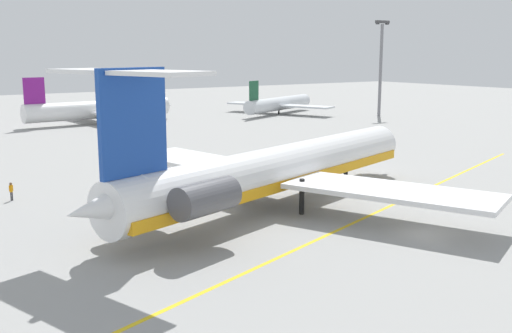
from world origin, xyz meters
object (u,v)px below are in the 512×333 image
Objects in this scene: main_jetliner at (272,170)px; airliner_mid_right at (280,103)px; ground_crew_near_tail at (11,189)px; airliner_mid_left at (104,109)px; light_mast at (381,63)px.

airliner_mid_right is at bearing 35.83° from main_jetliner.
ground_crew_near_tail is at bearing -167.18° from airliner_mid_right.
airliner_mid_right is (41.31, -5.04, -0.43)m from airliner_mid_left.
light_mast reaches higher than airliner_mid_left.
main_jetliner is 87.07m from light_mast.
ground_crew_near_tail is at bearing -121.94° from airliner_mid_left.
main_jetliner is 1.38× the size of airliner_mid_left.
light_mast reaches higher than airliner_mid_right.
airliner_mid_left is 65.85m from ground_crew_near_tail.
airliner_mid_left reaches higher than airliner_mid_right.
airliner_mid_right is at bearing 133.31° from light_mast.
light_mast is at bearing -24.75° from airliner_mid_left.
main_jetliner is 87.47m from airliner_mid_right.
main_jetliner is 75.60m from airliner_mid_left.
main_jetliner is at bearing -150.69° from airliner_mid_right.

